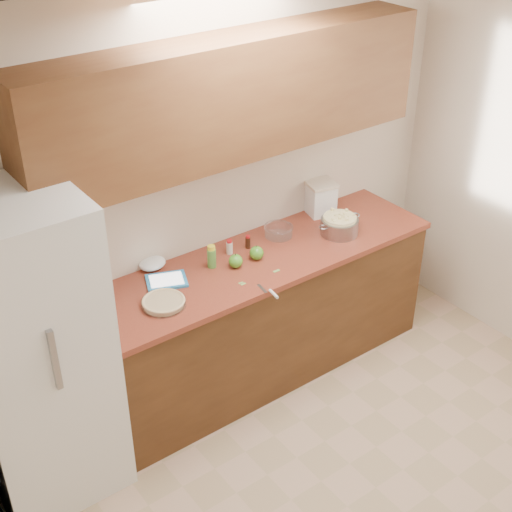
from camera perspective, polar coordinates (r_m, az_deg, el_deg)
room_shell at (r=3.42m, az=14.13°, el=-5.58°), size 3.60×3.60×3.60m
counter_run at (r=4.77m, az=-0.56°, el=-5.14°), size 2.64×0.68×0.92m
upper_cabinets at (r=4.18m, az=-1.94°, el=12.53°), size 2.60×0.34×0.70m
fridge at (r=3.98m, az=-17.44°, el=-7.44°), size 0.70×0.70×1.80m
pie at (r=4.14m, az=-7.40°, el=-3.70°), size 0.26×0.26×0.04m
colander at (r=4.82m, az=6.69°, el=2.45°), size 0.35×0.26×0.13m
flour_canister at (r=5.05m, az=5.18°, el=4.67°), size 0.23×0.23×0.24m
tablet at (r=4.35m, az=-7.17°, el=-1.97°), size 0.29×0.26×0.02m
paring_knife at (r=4.20m, az=1.29°, el=-2.98°), size 0.05×0.19×0.02m
lemon_bottle at (r=4.43m, az=-3.57°, el=-0.06°), size 0.06×0.06×0.15m
cinnamon_shaker at (r=4.58m, az=-2.13°, el=0.72°), size 0.04×0.04×0.10m
vanilla_bottle at (r=4.63m, az=-0.66°, el=1.13°), size 0.03×0.03×0.09m
mixing_bowl at (r=4.78m, az=1.82°, el=2.05°), size 0.20×0.20×0.07m
paper_towel at (r=4.47m, az=-8.30°, el=-0.59°), size 0.20×0.18×0.07m
apple_left at (r=4.44m, az=-1.64°, el=-0.41°), size 0.09×0.09×0.10m
apple_center at (r=4.51m, az=0.04°, el=0.24°), size 0.09×0.09×0.10m
peel_a at (r=4.31m, az=-1.22°, el=-2.16°), size 0.03×0.02×0.00m
peel_b at (r=4.42m, az=1.65°, el=-1.20°), size 0.05×0.02×0.00m
peel_c at (r=4.30m, az=-1.03°, el=-2.25°), size 0.04×0.02×0.00m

